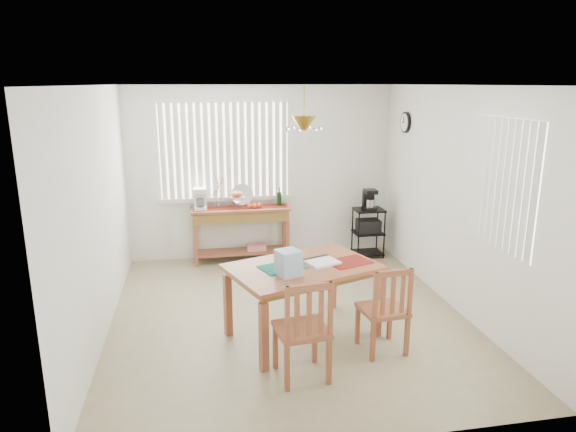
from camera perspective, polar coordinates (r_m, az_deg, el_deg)
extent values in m
cube|color=tan|center=(6.09, 0.00, -11.01)|extent=(4.00, 4.50, 0.01)
cube|color=white|center=(7.87, -2.99, 4.89)|extent=(4.00, 0.10, 2.60)
cube|color=white|center=(3.51, 6.75, -7.66)|extent=(4.00, 0.10, 2.60)
cube|color=white|center=(5.66, -20.87, 0.10)|extent=(0.10, 4.50, 2.60)
cube|color=white|center=(6.33, 18.58, 1.75)|extent=(0.10, 4.50, 2.60)
cube|color=white|center=(5.49, -0.01, 14.86)|extent=(4.00, 4.50, 0.10)
cube|color=white|center=(7.72, -7.06, 7.23)|extent=(1.90, 0.01, 1.40)
cube|color=white|center=(7.71, -13.77, 6.91)|extent=(0.07, 0.03, 1.40)
cube|color=white|center=(7.71, -12.98, 6.96)|extent=(0.07, 0.03, 1.40)
cube|color=white|center=(7.70, -12.19, 6.99)|extent=(0.07, 0.03, 1.40)
cube|color=white|center=(7.70, -11.40, 7.03)|extent=(0.07, 0.03, 1.40)
cube|color=white|center=(7.70, -10.61, 7.07)|extent=(0.07, 0.03, 1.40)
cube|color=white|center=(7.70, -9.82, 7.11)|extent=(0.07, 0.03, 1.40)
cube|color=white|center=(7.70, -9.03, 7.14)|extent=(0.07, 0.03, 1.40)
cube|color=white|center=(7.70, -8.24, 7.17)|extent=(0.07, 0.03, 1.40)
cube|color=white|center=(7.71, -7.45, 7.20)|extent=(0.07, 0.03, 1.40)
cube|color=white|center=(7.71, -6.66, 7.23)|extent=(0.07, 0.03, 1.40)
cube|color=white|center=(7.72, -5.87, 7.26)|extent=(0.07, 0.03, 1.40)
cube|color=white|center=(7.73, -5.09, 7.29)|extent=(0.07, 0.03, 1.40)
cube|color=white|center=(7.74, -4.30, 7.31)|extent=(0.07, 0.03, 1.40)
cube|color=white|center=(7.75, -3.52, 7.34)|extent=(0.07, 0.03, 1.40)
cube|color=white|center=(7.76, -2.74, 7.36)|extent=(0.07, 0.03, 1.40)
cube|color=white|center=(7.78, -1.96, 7.38)|extent=(0.07, 0.03, 1.40)
cube|color=white|center=(7.79, -1.19, 7.40)|extent=(0.07, 0.03, 1.40)
cube|color=white|center=(7.81, -0.42, 7.42)|extent=(0.07, 0.03, 1.40)
cube|color=white|center=(7.82, -6.88, 1.89)|extent=(1.98, 0.06, 0.06)
cube|color=white|center=(7.64, -7.22, 12.64)|extent=(1.98, 0.06, 0.06)
cube|color=white|center=(5.48, 22.83, 3.21)|extent=(0.01, 1.10, 1.30)
cube|color=white|center=(5.08, 25.72, 2.07)|extent=(0.03, 0.07, 1.30)
cube|color=white|center=(5.16, 25.02, 2.34)|extent=(0.03, 0.07, 1.30)
cube|color=white|center=(5.25, 24.34, 2.60)|extent=(0.03, 0.07, 1.30)
cube|color=white|center=(5.34, 23.68, 2.85)|extent=(0.03, 0.07, 1.30)
cube|color=white|center=(5.43, 23.05, 3.09)|extent=(0.03, 0.07, 1.30)
cube|color=white|center=(5.52, 22.43, 3.32)|extent=(0.03, 0.07, 1.30)
cube|color=white|center=(5.61, 21.84, 3.55)|extent=(0.03, 0.07, 1.30)
cube|color=white|center=(5.70, 21.27, 3.76)|extent=(0.03, 0.07, 1.30)
cube|color=white|center=(5.80, 20.71, 3.97)|extent=(0.03, 0.07, 1.30)
cube|color=white|center=(5.89, 20.17, 4.17)|extent=(0.03, 0.07, 1.30)
cylinder|color=black|center=(7.57, 12.92, 10.10)|extent=(0.04, 0.30, 0.30)
cylinder|color=white|center=(7.56, 12.76, 10.11)|extent=(0.01, 0.25, 0.25)
cylinder|color=olive|center=(5.01, 1.79, 12.37)|extent=(0.01, 0.01, 0.34)
cone|color=olive|center=(5.02, 1.77, 10.31)|extent=(0.24, 0.24, 0.14)
sphere|color=white|center=(5.06, 3.57, 9.65)|extent=(0.05, 0.05, 0.05)
sphere|color=white|center=(5.18, 2.32, 9.77)|extent=(0.05, 0.05, 0.05)
sphere|color=white|center=(5.15, 0.56, 9.75)|extent=(0.05, 0.05, 0.05)
sphere|color=white|center=(5.00, -0.05, 9.61)|extent=(0.05, 0.05, 0.05)
sphere|color=white|center=(4.87, 1.18, 9.48)|extent=(0.05, 0.05, 0.05)
sphere|color=white|center=(4.91, 3.03, 9.50)|extent=(0.05, 0.05, 0.05)
cube|color=#9E5635|center=(7.67, -5.31, 0.80)|extent=(1.46, 0.41, 0.04)
cube|color=olive|center=(7.69, -5.29, 0.07)|extent=(1.41, 0.37, 0.15)
cube|color=#9E5635|center=(7.62, -10.26, -3.28)|extent=(0.05, 0.05, 0.63)
cube|color=#9E5635|center=(7.73, -0.05, -2.78)|extent=(0.05, 0.05, 0.63)
cube|color=#9E5635|center=(7.93, -10.27, -2.59)|extent=(0.05, 0.05, 0.63)
cube|color=#9E5635|center=(8.04, -0.45, -2.11)|extent=(0.05, 0.05, 0.63)
cube|color=#9E5635|center=(7.86, -5.19, -3.93)|extent=(1.35, 0.36, 0.03)
cube|color=red|center=(7.86, -3.54, -3.44)|extent=(0.27, 0.20, 0.09)
cube|color=maroon|center=(7.67, -5.31, 0.95)|extent=(1.39, 0.23, 0.01)
cube|color=white|center=(7.64, -9.69, 0.90)|extent=(0.18, 0.22, 0.05)
cube|color=white|center=(7.68, -9.73, 1.86)|extent=(0.18, 0.07, 0.27)
cube|color=white|center=(7.56, -9.77, 2.82)|extent=(0.18, 0.20, 0.06)
cylinder|color=white|center=(7.59, -9.71, 1.46)|extent=(0.12, 0.12, 0.12)
cylinder|color=white|center=(7.63, -5.65, 1.21)|extent=(0.05, 0.05, 0.09)
cone|color=white|center=(7.61, -5.66, 1.85)|extent=(0.24, 0.24, 0.08)
sphere|color=red|center=(7.60, -5.34, 2.44)|extent=(0.07, 0.07, 0.07)
sphere|color=red|center=(7.64, -5.53, 2.49)|extent=(0.07, 0.07, 0.07)
sphere|color=red|center=(7.63, -5.87, 2.48)|extent=(0.07, 0.07, 0.07)
sphere|color=red|center=(7.59, -6.02, 2.41)|extent=(0.07, 0.07, 0.07)
sphere|color=red|center=(7.56, -5.83, 2.35)|extent=(0.07, 0.07, 0.07)
sphere|color=red|center=(7.56, -5.48, 2.37)|extent=(0.07, 0.07, 0.07)
sphere|color=#EC400C|center=(7.60, -4.31, 1.11)|extent=(0.07, 0.07, 0.07)
sphere|color=#EC400C|center=(7.61, -3.76, 1.13)|extent=(0.07, 0.07, 0.07)
sphere|color=#EC400C|center=(7.61, -3.21, 1.16)|extent=(0.07, 0.07, 0.07)
cylinder|color=silver|center=(7.79, -5.11, 2.40)|extent=(0.33, 0.08, 0.32)
cylinder|color=white|center=(7.68, -7.73, 1.37)|extent=(0.07, 0.07, 0.13)
cylinder|color=#4C3823|center=(7.62, -7.80, 3.34)|extent=(0.08, 0.04, 0.41)
cylinder|color=#4C3823|center=(7.62, -7.81, 3.51)|extent=(0.12, 0.06, 0.44)
cylinder|color=#4C3823|center=(7.62, -7.79, 3.17)|extent=(0.16, 0.07, 0.33)
cylinder|color=#4C3823|center=(7.61, -7.81, 3.68)|extent=(0.05, 0.02, 0.50)
cylinder|color=#4C3823|center=(7.63, -7.79, 3.10)|extent=(0.20, 0.09, 0.28)
cylinder|color=black|center=(7.76, -0.99, 1.95)|extent=(0.07, 0.07, 0.21)
cylinder|color=black|center=(7.73, -0.99, 2.97)|extent=(0.03, 0.03, 0.07)
cylinder|color=black|center=(7.82, 7.85, -2.24)|extent=(0.02, 0.02, 0.75)
cylinder|color=black|center=(7.96, 10.65, -2.07)|extent=(0.02, 0.02, 0.75)
cylinder|color=black|center=(8.12, 7.16, -1.60)|extent=(0.02, 0.02, 0.75)
cylinder|color=black|center=(8.24, 9.87, -1.45)|extent=(0.02, 0.02, 0.75)
cube|color=black|center=(7.94, 8.99, 0.68)|extent=(0.44, 0.36, 0.03)
cube|color=black|center=(8.03, 8.89, -1.84)|extent=(0.44, 0.36, 0.02)
cube|color=black|center=(8.13, 8.80, -4.03)|extent=(0.44, 0.36, 0.02)
cube|color=black|center=(8.00, 8.92, -1.09)|extent=(0.34, 0.27, 0.20)
cube|color=black|center=(7.91, 9.04, 0.90)|extent=(0.18, 0.21, 0.04)
cube|color=black|center=(7.95, 8.90, 1.80)|extent=(0.18, 0.07, 0.27)
cube|color=black|center=(7.86, 9.11, 2.73)|extent=(0.18, 0.20, 0.06)
cylinder|color=silver|center=(7.89, 9.08, 1.45)|extent=(0.12, 0.12, 0.12)
cube|color=#9E5635|center=(5.34, 1.65, -5.73)|extent=(1.71, 1.40, 0.04)
cube|color=olive|center=(5.36, 1.65, -6.26)|extent=(1.58, 1.26, 0.06)
cube|color=#9E5635|center=(4.88, -2.70, -13.29)|extent=(0.09, 0.09, 0.69)
cube|color=#9E5635|center=(5.57, 9.91, -9.83)|extent=(0.09, 0.09, 0.69)
cube|color=#9E5635|center=(5.55, -6.70, -9.78)|extent=(0.09, 0.09, 0.69)
cube|color=#9E5635|center=(6.16, 4.97, -7.19)|extent=(0.09, 0.09, 0.69)
cube|color=#14725F|center=(5.27, -0.61, -5.71)|extent=(0.52, 0.45, 0.01)
cube|color=maroon|center=(5.46, 6.79, -5.08)|extent=(0.52, 0.45, 0.01)
cube|color=white|center=(5.39, 3.86, -5.15)|extent=(0.38, 0.35, 0.03)
cube|color=black|center=(5.50, 3.06, -4.71)|extent=(0.31, 0.14, 0.03)
cube|color=#91B1D3|center=(5.03, 0.05, -5.22)|extent=(0.27, 0.27, 0.25)
cube|color=#9E5635|center=(4.74, 1.52, -12.51)|extent=(0.50, 0.50, 0.04)
cube|color=#9E5635|center=(5.07, 2.97, -13.71)|extent=(0.05, 0.05, 0.44)
cube|color=#9E5635|center=(4.97, -1.41, -14.31)|extent=(0.05, 0.05, 0.44)
cube|color=#9E5635|center=(4.75, 4.57, -15.82)|extent=(0.05, 0.05, 0.44)
cube|color=#9E5635|center=(4.64, -0.12, -16.55)|extent=(0.05, 0.05, 0.44)
cube|color=#9E5635|center=(4.51, 4.75, -10.24)|extent=(0.04, 0.04, 0.50)
cube|color=#9E5635|center=(4.39, -0.09, -10.87)|extent=(0.04, 0.04, 0.50)
cube|color=#9E5635|center=(4.36, 2.39, -7.98)|extent=(0.41, 0.08, 0.06)
cube|color=#9E5635|center=(4.49, 3.69, -10.67)|extent=(0.05, 0.03, 0.40)
cube|color=#9E5635|center=(4.46, 2.36, -10.85)|extent=(0.05, 0.03, 0.40)
cube|color=#9E5635|center=(4.42, 1.01, -11.03)|extent=(0.05, 0.03, 0.40)
cube|color=#9E5635|center=(5.27, 10.47, -10.21)|extent=(0.47, 0.47, 0.04)
cube|color=#9E5635|center=(5.59, 11.22, -11.33)|extent=(0.04, 0.04, 0.42)
cube|color=#9E5635|center=(5.44, 7.72, -11.91)|extent=(0.04, 0.04, 0.42)
cube|color=#9E5635|center=(5.30, 13.06, -12.92)|extent=(0.04, 0.04, 0.42)
cube|color=#9E5635|center=(5.15, 9.40, -13.61)|extent=(0.04, 0.04, 0.42)
cube|color=#9E5635|center=(5.09, 13.43, -8.15)|extent=(0.04, 0.04, 0.47)
cube|color=#9E5635|center=(4.93, 9.69, -8.72)|extent=(0.04, 0.04, 0.47)
cube|color=#9E5635|center=(4.94, 11.71, -6.26)|extent=(0.39, 0.07, 0.06)
cube|color=#9E5635|center=(5.06, 12.61, -8.52)|extent=(0.04, 0.02, 0.37)
cube|color=#9E5635|center=(5.02, 11.58, -8.68)|extent=(0.04, 0.02, 0.37)
cube|color=#9E5635|center=(4.97, 10.53, -8.84)|extent=(0.04, 0.02, 0.37)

